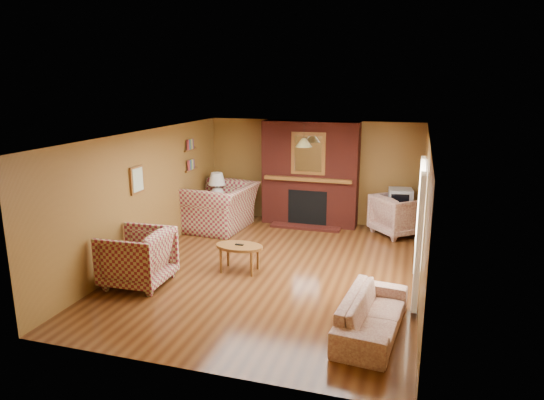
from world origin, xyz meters
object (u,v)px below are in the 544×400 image
(plaid_loveseat, at_px, (221,207))
(floral_sofa, at_px, (372,314))
(side_table, at_px, (218,212))
(table_lamp, at_px, (217,185))
(crt_tv, at_px, (400,199))
(coffee_table, at_px, (239,249))
(plaid_armchair, at_px, (137,257))
(floral_armchair, at_px, (398,215))
(fireplace, at_px, (310,174))
(tv_stand, at_px, (399,221))

(plaid_loveseat, height_order, floral_sofa, plaid_loveseat)
(side_table, xyz_separation_m, table_lamp, (0.00, 0.00, 0.64))
(plaid_loveseat, xyz_separation_m, crt_tv, (3.90, 0.75, 0.28))
(plaid_loveseat, height_order, coffee_table, plaid_loveseat)
(plaid_loveseat, distance_m, plaid_armchair, 3.30)
(floral_armchair, relative_size, coffee_table, 1.14)
(plaid_loveseat, xyz_separation_m, coffee_table, (1.31, -2.28, -0.09))
(fireplace, relative_size, crt_tv, 4.39)
(floral_sofa, distance_m, coffee_table, 2.88)
(tv_stand, bearing_deg, plaid_loveseat, -170.62)
(plaid_loveseat, bearing_deg, fireplace, 121.29)
(floral_sofa, distance_m, table_lamp, 5.83)
(plaid_loveseat, distance_m, coffee_table, 2.63)
(coffee_table, relative_size, side_table, 1.57)
(fireplace, distance_m, plaid_loveseat, 2.18)
(side_table, xyz_separation_m, tv_stand, (4.15, 0.35, 0.01))
(plaid_armchair, relative_size, table_lamp, 1.54)
(plaid_loveseat, height_order, floral_armchair, plaid_loveseat)
(table_lamp, relative_size, crt_tv, 1.22)
(plaid_armchair, height_order, side_table, plaid_armchair)
(floral_sofa, xyz_separation_m, side_table, (-4.00, 4.20, 0.01))
(fireplace, distance_m, tv_stand, 2.25)
(side_table, bearing_deg, fireplace, 14.29)
(fireplace, distance_m, coffee_table, 3.36)
(fireplace, bearing_deg, tv_stand, -5.15)
(plaid_loveseat, bearing_deg, tv_stand, 105.33)
(fireplace, xyz_separation_m, plaid_loveseat, (-1.85, -0.94, -0.67))
(floral_sofa, bearing_deg, plaid_loveseat, 50.63)
(floral_sofa, relative_size, tv_stand, 3.19)
(side_table, bearing_deg, table_lamp, 0.00)
(tv_stand, height_order, crt_tv, crt_tv)
(floral_armchair, xyz_separation_m, tv_stand, (0.02, 0.05, -0.16))
(plaid_loveseat, xyz_separation_m, tv_stand, (3.90, 0.75, -0.23))
(plaid_armchair, height_order, crt_tv, crt_tv)
(fireplace, height_order, table_lamp, fireplace)
(coffee_table, bearing_deg, plaid_armchair, -144.25)
(plaid_loveseat, xyz_separation_m, floral_armchair, (3.88, 0.71, -0.07))
(crt_tv, bearing_deg, fireplace, 174.70)
(plaid_armchair, bearing_deg, floral_sofa, 80.73)
(floral_sofa, xyz_separation_m, table_lamp, (-4.00, 4.20, 0.65))
(floral_sofa, height_order, crt_tv, crt_tv)
(side_table, bearing_deg, plaid_armchair, -87.68)
(table_lamp, bearing_deg, tv_stand, 4.82)
(fireplace, height_order, plaid_loveseat, fireplace)
(plaid_loveseat, height_order, crt_tv, plaid_loveseat)
(plaid_armchair, relative_size, coffee_table, 1.21)
(fireplace, bearing_deg, side_table, -165.71)
(side_table, bearing_deg, crt_tv, 4.74)
(crt_tv, bearing_deg, floral_armchair, -115.22)
(plaid_armchair, relative_size, floral_armchair, 1.06)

